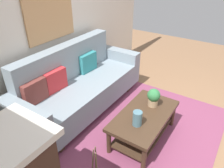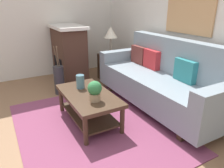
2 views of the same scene
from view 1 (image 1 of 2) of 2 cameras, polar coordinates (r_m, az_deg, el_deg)
The scene contains 15 objects.
ground_plane at distance 3.25m, azimuth 17.59°, elevation -15.01°, with size 9.14×9.14×0.00m, color #8C6647.
wall_back at distance 3.62m, azimuth -15.31°, elevation 15.16°, with size 5.14×0.10×2.70m, color silver.
area_rug at distance 3.34m, azimuth 9.35°, elevation -12.03°, with size 2.43×1.92×0.01m, color #843D5B.
couch at distance 3.56m, azimuth -8.55°, elevation -0.54°, with size 2.39×0.84×1.08m.
throw_pillow_maroon at distance 3.09m, azimuth -19.84°, elevation -1.94°, with size 0.36×0.12×0.32m, color brown.
throw_pillow_crimson at distance 3.29m, azimuth -14.82°, elevation 0.96°, with size 0.36×0.12×0.32m, color red.
throw_pillow_teal at distance 3.76m, azimuth -6.51°, elevation 5.72°, with size 0.36×0.12×0.32m, color teal.
coffee_table at distance 3.02m, azimuth 8.43°, elevation -9.56°, with size 1.10×0.60×0.43m.
tabletop_vase at distance 2.71m, azimuth 6.72°, elevation -9.04°, with size 0.12×0.12×0.20m, color slate.
potted_plant_tabletop at distance 3.05m, azimuth 10.94°, elevation -3.39°, with size 0.18×0.18×0.26m.
side_table at distance 2.91m, azimuth -27.42°, elevation -16.31°, with size 0.44×0.44×0.56m, color #422D1E.
floor_vase_branch_a at distance 2.00m, azimuth -4.15°, elevation -19.81°, with size 0.01×0.01×0.36m, color brown.
floor_vase_branch_b at distance 2.00m, azimuth -5.13°, elevation -20.13°, with size 0.01×0.01×0.36m, color brown.
floor_vase_branch_c at distance 1.98m, azimuth -4.27°, elevation -20.58°, with size 0.01×0.01×0.36m, color brown.
framed_painting at distance 3.48m, azimuth -16.03°, elevation 17.04°, with size 0.91×0.03×0.73m, color tan.
Camera 1 is at (-2.32, -0.39, 2.24)m, focal length 34.55 mm.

